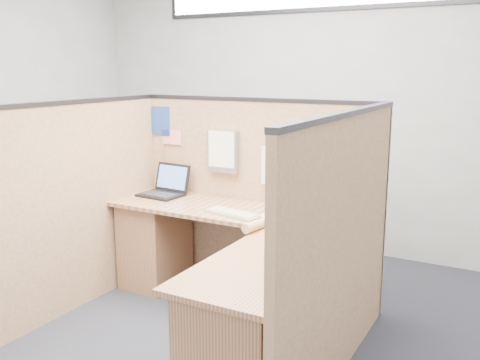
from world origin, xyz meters
The scene contains 13 objects.
floor centered at (0.00, 0.00, 0.00)m, with size 5.00×5.00×0.00m, color black.
wall_back centered at (0.00, 2.25, 1.40)m, with size 5.00×5.00×0.00m, color #96999B.
cubicle_partitions centered at (0.00, 0.43, 0.77)m, with size 2.06×1.83×1.53m.
l_desk centered at (0.18, 0.29, 0.39)m, with size 1.95×1.75×0.73m.
laptop centered at (-0.73, 0.80, 0.79)m, with size 0.35×0.34×0.24m.
keyboard centered at (0.07, 0.52, 0.74)m, with size 0.44×0.22×0.03m.
mouse centered at (0.36, 0.48, 0.75)m, with size 0.10×0.06×0.04m, color silver.
hand_forearm centered at (0.36, 0.35, 0.76)m, with size 0.10×0.34×0.07m.
blue_poster centered at (-0.88, 0.97, 1.31)m, with size 0.18×0.00×0.24m, color navy.
american_flag centered at (-0.78, 0.96, 1.18)m, with size 0.19×0.01×0.33m.
file_holder centered at (-0.26, 0.94, 1.11)m, with size 0.26×0.05×0.34m.
paper_left centered at (0.43, 0.97, 1.09)m, with size 0.21×0.00×0.27m, color white.
paper_right centered at (0.19, 0.97, 1.02)m, with size 0.23×0.00×0.30m, color white.
Camera 1 is at (1.88, -2.63, 1.75)m, focal length 40.00 mm.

